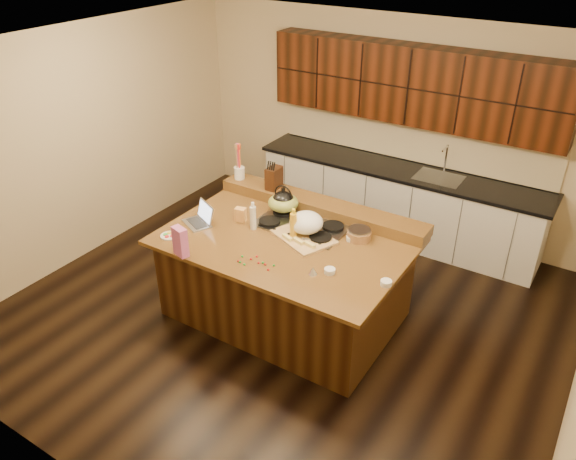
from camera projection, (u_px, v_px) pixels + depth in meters
The scene contains 33 objects.
room at pixel (285, 200), 5.30m from camera, with size 5.52×5.02×2.72m.
island at pixel (285, 277), 5.74m from camera, with size 2.40×1.60×0.92m.
back_ledge at pixel (320, 206), 5.99m from camera, with size 2.40×0.30×0.12m, color black.
cooktop at pixel (301, 225), 5.72m from camera, with size 0.92×0.52×0.05m.
back_counter at pixel (402, 164), 6.97m from camera, with size 3.70×0.66×2.40m.
kettle at pixel (283, 201), 5.89m from camera, with size 0.24×0.24×0.22m, color black.
green_bowl at pixel (283, 203), 5.90m from camera, with size 0.32×0.32×0.18m, color olive.
laptop at pixel (201, 218), 5.77m from camera, with size 0.38×0.35×0.21m.
oil_bottle at pixel (293, 226), 5.47m from camera, with size 0.07×0.07×0.27m, color gold.
vinegar_bottle at pixel (253, 218), 5.63m from camera, with size 0.06×0.06×0.25m, color silver.
wooden_tray at pixel (306, 226), 5.53m from camera, with size 0.70×0.61×0.23m.
ramekin_a at pixel (330, 271), 4.99m from camera, with size 0.10×0.10×0.04m, color white.
ramekin_b at pixel (386, 283), 4.83m from camera, with size 0.10×0.10×0.04m, color white.
ramekin_c at pixel (351, 238), 5.48m from camera, with size 0.10×0.10×0.04m, color white.
strainer_bowl at pixel (359, 235), 5.49m from camera, with size 0.24×0.24×0.09m, color #996B3F.
kitchen_timer at pixel (313, 271), 4.97m from camera, with size 0.08×0.08×0.07m, color silver.
pink_bag at pixel (180, 242), 5.19m from camera, with size 0.15×0.08×0.29m, color #BE5996.
candy_plate at pixel (169, 236), 5.56m from camera, with size 0.18×0.18×0.01m, color white.
package_box at pixel (241, 215), 5.79m from camera, with size 0.11×0.08×0.15m, color #F8B157.
utensil_crock at pixel (239, 173), 6.42m from camera, with size 0.12×0.12×0.14m, color white.
knife_block at pixel (274, 178), 6.18m from camera, with size 0.12×0.20×0.24m, color black.
gumdrop_0 at pixel (268, 270), 5.03m from camera, with size 0.02×0.02×0.02m, color red.
gumdrop_1 at pixel (240, 262), 5.14m from camera, with size 0.02×0.02×0.02m, color #198C26.
gumdrop_2 at pixel (238, 261), 5.15m from camera, with size 0.02×0.02×0.02m, color red.
gumdrop_3 at pixel (242, 256), 5.22m from camera, with size 0.02×0.02×0.02m, color #198C26.
gumdrop_4 at pixel (259, 263), 5.13m from camera, with size 0.02×0.02×0.02m, color red.
gumdrop_5 at pixel (274, 265), 5.09m from camera, with size 0.02×0.02×0.02m, color #198C26.
gumdrop_6 at pixel (251, 259), 5.18m from camera, with size 0.02×0.02×0.02m, color red.
gumdrop_7 at pixel (244, 264), 5.11m from camera, with size 0.02×0.02×0.02m, color #198C26.
gumdrop_8 at pixel (257, 256), 5.22m from camera, with size 0.02×0.02×0.02m, color red.
gumdrop_9 at pixel (263, 263), 5.13m from camera, with size 0.02×0.02×0.02m, color #198C26.
gumdrop_10 at pixel (265, 264), 5.11m from camera, with size 0.02×0.02×0.02m, color red.
gumdrop_11 at pixel (263, 263), 5.13m from camera, with size 0.02×0.02×0.02m, color #198C26.
Camera 1 is at (2.55, -3.98, 3.75)m, focal length 35.00 mm.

